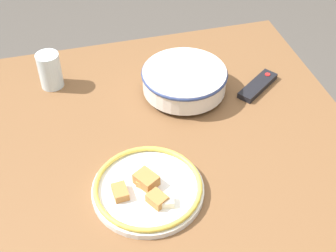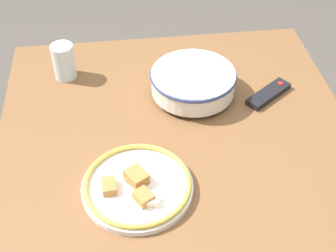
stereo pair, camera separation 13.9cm
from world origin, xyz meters
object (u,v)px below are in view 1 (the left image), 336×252
object	(u,v)px
tv_remote	(258,86)
noodle_bowl	(184,80)
food_plate	(148,188)
drinking_glass	(50,70)

from	to	relation	value
tv_remote	noodle_bowl	bearing A→B (deg)	-135.54
noodle_bowl	tv_remote	size ratio (longest dim) A/B	1.63
tv_remote	food_plate	bearing A→B (deg)	-89.21
noodle_bowl	food_plate	size ratio (longest dim) A/B	0.94
tv_remote	drinking_glass	bearing A→B (deg)	-142.06
tv_remote	drinking_glass	world-z (taller)	drinking_glass
food_plate	tv_remote	xyz separation A→B (m)	(-0.35, 0.46, -0.01)
noodle_bowl	tv_remote	distance (m)	0.26
noodle_bowl	food_plate	xyz separation A→B (m)	(0.39, -0.22, -0.04)
noodle_bowl	tv_remote	bearing A→B (deg)	80.29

